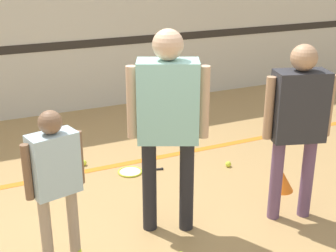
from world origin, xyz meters
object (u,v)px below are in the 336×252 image
(racket_second_spare, at_px, (132,171))
(person_student_left, at_px, (55,172))
(tennis_ball_by_spare_racket, at_px, (84,163))
(training_cone, at_px, (282,180))
(person_instructor, at_px, (168,112))
(tennis_ball_stray_right, at_px, (228,164))
(tennis_ball_stray_left, at_px, (78,251))
(person_student_right, at_px, (298,115))
(racket_spare_on_floor, at_px, (65,180))

(racket_second_spare, bearing_deg, person_student_left, -116.97)
(tennis_ball_by_spare_racket, bearing_deg, training_cone, -40.39)
(person_instructor, height_order, tennis_ball_by_spare_racket, person_instructor)
(tennis_ball_stray_right, bearing_deg, racket_second_spare, 162.47)
(tennis_ball_by_spare_racket, distance_m, tennis_ball_stray_left, 1.71)
(person_student_right, height_order, tennis_ball_stray_left, person_student_right)
(person_student_left, bearing_deg, person_instructor, -9.66)
(person_student_left, distance_m, tennis_ball_stray_right, 2.43)
(person_student_left, height_order, racket_second_spare, person_student_left)
(tennis_ball_by_spare_racket, distance_m, training_cone, 2.23)
(person_student_right, height_order, tennis_ball_by_spare_racket, person_student_right)
(racket_spare_on_floor, relative_size, tennis_ball_stray_left, 8.15)
(person_instructor, relative_size, tennis_ball_by_spare_racket, 26.80)
(person_student_left, bearing_deg, tennis_ball_stray_right, 10.07)
(person_student_right, height_order, racket_second_spare, person_student_right)
(tennis_ball_stray_left, relative_size, tennis_ball_stray_right, 1.00)
(racket_spare_on_floor, height_order, tennis_ball_stray_left, tennis_ball_stray_left)
(tennis_ball_stray_right, bearing_deg, person_student_left, -156.78)
(person_student_left, bearing_deg, racket_spare_on_floor, 62.95)
(racket_spare_on_floor, bearing_deg, person_instructor, 126.51)
(tennis_ball_by_spare_racket, bearing_deg, racket_spare_on_floor, -135.30)
(person_student_left, height_order, racket_spare_on_floor, person_student_left)
(tennis_ball_by_spare_racket, bearing_deg, tennis_ball_stray_right, -26.28)
(person_instructor, bearing_deg, person_student_right, 9.99)
(person_instructor, height_order, training_cone, person_instructor)
(racket_spare_on_floor, height_order, racket_second_spare, same)
(tennis_ball_by_spare_racket, bearing_deg, tennis_ball_stray_left, -107.16)
(person_instructor, bearing_deg, person_student_left, -151.68)
(tennis_ball_stray_left, bearing_deg, tennis_ball_by_spare_racket, 72.84)
(person_student_right, bearing_deg, person_instructor, 2.52)
(racket_spare_on_floor, xyz_separation_m, training_cone, (1.99, -1.15, 0.10))
(racket_spare_on_floor, distance_m, tennis_ball_by_spare_racket, 0.41)
(person_student_left, distance_m, tennis_ball_stray_left, 0.76)
(tennis_ball_by_spare_racket, xyz_separation_m, tennis_ball_stray_right, (1.49, -0.74, 0.00))
(training_cone, bearing_deg, person_student_right, -120.84)
(person_student_left, bearing_deg, training_cone, -8.11)
(person_student_right, xyz_separation_m, training_cone, (0.26, 0.44, -0.89))
(racket_spare_on_floor, xyz_separation_m, tennis_ball_by_spare_racket, (0.29, 0.29, 0.02))
(person_student_left, relative_size, tennis_ball_by_spare_racket, 19.12)
(person_instructor, distance_m, racket_spare_on_floor, 1.80)
(person_student_left, relative_size, racket_spare_on_floor, 2.34)
(racket_second_spare, bearing_deg, tennis_ball_by_spare_racket, 151.22)
(racket_second_spare, bearing_deg, racket_spare_on_floor, -175.05)
(racket_spare_on_floor, bearing_deg, person_student_right, 148.19)
(person_student_left, relative_size, tennis_ball_stray_left, 19.12)
(tennis_ball_by_spare_racket, xyz_separation_m, training_cone, (1.70, -1.44, 0.07))
(person_instructor, relative_size, racket_second_spare, 3.29)
(person_student_left, bearing_deg, tennis_ball_stray_left, -8.17)
(racket_second_spare, xyz_separation_m, tennis_ball_stray_left, (-0.95, -1.23, 0.02))
(person_instructor, relative_size, tennis_ball_stray_right, 26.80)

